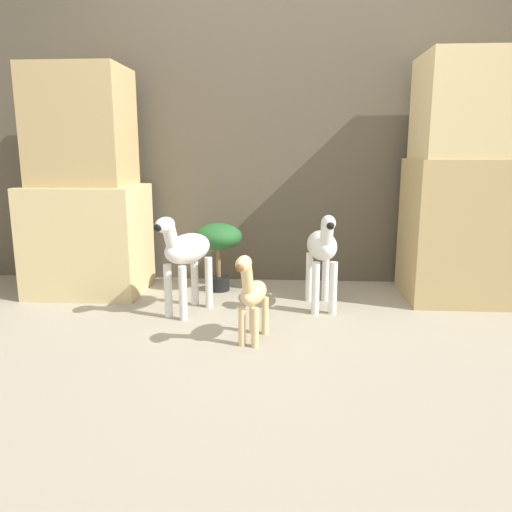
{
  "coord_description": "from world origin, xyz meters",
  "views": [
    {
      "loc": [
        0.12,
        -2.45,
        0.99
      ],
      "look_at": [
        -0.09,
        0.6,
        0.35
      ],
      "focal_mm": 35.0,
      "sensor_mm": 36.0,
      "label": 1
    }
  ],
  "objects": [
    {
      "name": "giraffe_figurine",
      "position": [
        -0.07,
        0.05,
        0.27
      ],
      "size": [
        0.17,
        0.4,
        0.5
      ],
      "color": "#E0C184",
      "rests_on": "ground_plane"
    },
    {
      "name": "ground_plane",
      "position": [
        0.0,
        0.0,
        0.0
      ],
      "size": [
        14.0,
        14.0,
        0.0
      ],
      "primitive_type": "plane",
      "color": "#9E937F"
    },
    {
      "name": "zebra_right",
      "position": [
        0.33,
        0.66,
        0.38
      ],
      "size": [
        0.22,
        0.51,
        0.63
      ],
      "color": "silver",
      "rests_on": "ground_plane"
    },
    {
      "name": "rock_pillar_right",
      "position": [
        1.3,
        0.95,
        0.77
      ],
      "size": [
        0.77,
        0.61,
        1.6
      ],
      "color": "tan",
      "rests_on": "ground_plane"
    },
    {
      "name": "zebra_left",
      "position": [
        -0.51,
        0.5,
        0.38
      ],
      "size": [
        0.33,
        0.51,
        0.63
      ],
      "color": "silver",
      "rests_on": "ground_plane"
    },
    {
      "name": "potted_palm_front",
      "position": [
        -0.39,
        1.04,
        0.36
      ],
      "size": [
        0.34,
        0.34,
        0.49
      ],
      "color": "black",
      "rests_on": "ground_plane"
    },
    {
      "name": "wall_back",
      "position": [
        0.0,
        1.41,
        1.1
      ],
      "size": [
        6.4,
        0.08,
        2.2
      ],
      "color": "brown",
      "rests_on": "ground_plane"
    },
    {
      "name": "rock_pillar_left",
      "position": [
        -1.3,
        0.95,
        0.7
      ],
      "size": [
        0.77,
        0.61,
        1.55
      ],
      "color": "#DBC184",
      "rests_on": "ground_plane"
    }
  ]
}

